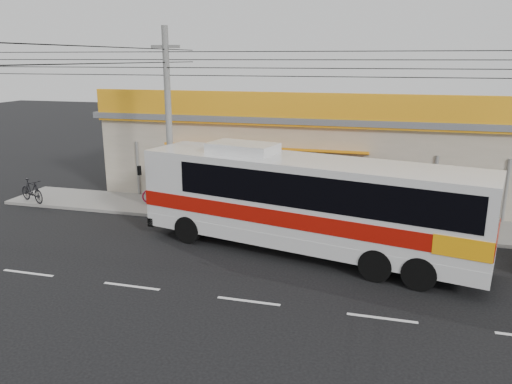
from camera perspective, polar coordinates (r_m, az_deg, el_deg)
ground at (r=17.91m, az=1.37°, el=-8.82°), size 120.00×120.00×0.00m
sidewalk at (r=23.39m, az=4.88°, el=-2.86°), size 30.00×3.20×0.15m
lane_markings at (r=15.73m, az=-0.85°, el=-12.38°), size 50.00×0.12×0.01m
storefront_building at (r=28.17m, az=7.00°, el=4.83°), size 22.60×9.20×5.70m
coach_bus at (r=18.70m, az=6.36°, el=-0.82°), size 13.41×5.65×4.05m
motorbike_red at (r=25.52m, az=-10.52°, el=-0.04°), size 2.28×1.46×1.13m
motorbike_dark at (r=27.73m, az=-24.25°, el=0.13°), size 2.04×1.28×1.19m
utility_pole at (r=22.20m, az=-10.24°, el=14.38°), size 34.00×14.00×8.58m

